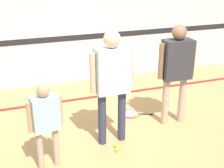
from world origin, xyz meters
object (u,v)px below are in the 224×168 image
at_px(tennis_ball_by_spare_racket, 136,116).
at_px(person_instructor, 112,76).
at_px(person_student_right, 177,65).
at_px(racket_spare_on_floor, 132,114).
at_px(tennis_ball_stray_left, 116,145).
at_px(tennis_ball_near_instructor, 117,150).
at_px(person_student_left, 45,118).

bearing_deg(tennis_ball_by_spare_racket, person_instructor, -138.21).
distance_m(person_instructor, person_student_right, 1.20).
height_order(racket_spare_on_floor, tennis_ball_stray_left, tennis_ball_stray_left).
bearing_deg(tennis_ball_near_instructor, person_student_right, 23.60).
distance_m(person_student_right, tennis_ball_by_spare_racket, 1.20).
bearing_deg(person_student_left, person_student_right, 3.46).
bearing_deg(tennis_ball_stray_left, person_student_right, 19.34).
xyz_separation_m(racket_spare_on_floor, tennis_ball_near_instructor, (-0.65, -1.01, 0.02)).
height_order(tennis_ball_near_instructor, tennis_ball_by_spare_racket, same).
bearing_deg(racket_spare_on_floor, person_instructor, -110.07).
bearing_deg(person_student_left, tennis_ball_by_spare_racket, 17.98).
height_order(person_instructor, tennis_ball_stray_left, person_instructor).
relative_size(person_student_left, tennis_ball_near_instructor, 18.51).
bearing_deg(person_instructor, person_student_right, 8.99).
xyz_separation_m(person_student_left, person_student_right, (2.20, 0.56, 0.30)).
bearing_deg(tennis_ball_by_spare_racket, racket_spare_on_floor, 98.17).
bearing_deg(racket_spare_on_floor, person_student_right, -19.94).
bearing_deg(tennis_ball_near_instructor, tennis_ball_by_spare_racket, 52.73).
xyz_separation_m(tennis_ball_near_instructor, tennis_ball_stray_left, (0.02, 0.11, 0.00)).
distance_m(person_student_right, tennis_ball_near_instructor, 1.66).
distance_m(person_student_left, tennis_ball_stray_left, 1.25).
xyz_separation_m(person_instructor, person_student_left, (-1.02, -0.33, -0.32)).
xyz_separation_m(racket_spare_on_floor, tennis_ball_stray_left, (-0.64, -0.90, 0.02)).
xyz_separation_m(person_student_right, tennis_ball_stray_left, (-1.19, -0.42, -1.02)).
distance_m(person_instructor, tennis_ball_by_spare_racket, 1.36).
xyz_separation_m(person_instructor, tennis_ball_by_spare_racket, (0.65, 0.58, -1.04)).
distance_m(tennis_ball_near_instructor, tennis_ball_by_spare_racket, 1.11).
relative_size(person_student_right, tennis_ball_by_spare_racket, 25.74).
distance_m(racket_spare_on_floor, tennis_ball_stray_left, 1.11).
xyz_separation_m(tennis_ball_by_spare_racket, tennis_ball_stray_left, (-0.65, -0.77, 0.00)).
relative_size(person_instructor, tennis_ball_stray_left, 26.37).
relative_size(person_student_right, tennis_ball_near_instructor, 25.74).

